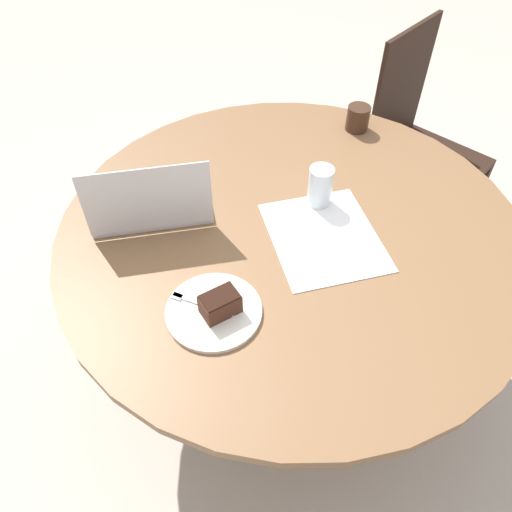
{
  "coord_description": "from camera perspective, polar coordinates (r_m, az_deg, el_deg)",
  "views": [
    {
      "loc": [
        0.86,
        -0.6,
        1.76
      ],
      "look_at": [
        0.08,
        -0.17,
        0.79
      ],
      "focal_mm": 35.0,
      "sensor_mm": 36.0,
      "label": 1
    }
  ],
  "objects": [
    {
      "name": "chair",
      "position": [
        2.3,
        17.71,
        11.75
      ],
      "size": [
        0.53,
        0.53,
        0.98
      ],
      "rotation": [
        0.0,
        0.0,
        5.04
      ],
      "color": "black",
      "rests_on": "ground_plane"
    },
    {
      "name": "dining_table",
      "position": [
        1.55,
        3.89,
        0.23
      ],
      "size": [
        1.37,
        1.37,
        0.75
      ],
      "color": "brown",
      "rests_on": "ground_plane"
    },
    {
      "name": "plate",
      "position": [
        1.25,
        -4.84,
        -6.31
      ],
      "size": [
        0.24,
        0.24,
        0.01
      ],
      "color": "silver",
      "rests_on": "dining_table"
    },
    {
      "name": "ground_plane",
      "position": [
        2.05,
        2.99,
        -11.78
      ],
      "size": [
        12.0,
        12.0,
        0.0
      ],
      "primitive_type": "plane",
      "color": "#B7AD9E"
    },
    {
      "name": "paper_document",
      "position": [
        1.44,
        7.77,
        2.21
      ],
      "size": [
        0.42,
        0.37,
        0.0
      ],
      "rotation": [
        0.0,
        0.0,
        -0.25
      ],
      "color": "white",
      "rests_on": "dining_table"
    },
    {
      "name": "fork",
      "position": [
        1.26,
        -6.84,
        -5.25
      ],
      "size": [
        0.15,
        0.12,
        0.0
      ],
      "rotation": [
        0.0,
        0.0,
        3.8
      ],
      "color": "silver",
      "rests_on": "plate"
    },
    {
      "name": "laptop",
      "position": [
        1.5,
        -11.89,
        5.94
      ],
      "size": [
        0.32,
        0.4,
        0.23
      ],
      "rotation": [
        0.0,
        0.0,
        7.54
      ],
      "color": "silver",
      "rests_on": "dining_table"
    },
    {
      "name": "water_glass",
      "position": [
        1.5,
        7.35,
        7.89
      ],
      "size": [
        0.07,
        0.07,
        0.13
      ],
      "color": "silver",
      "rests_on": "dining_table"
    },
    {
      "name": "coffee_glass",
      "position": [
        1.86,
        11.57,
        15.18
      ],
      "size": [
        0.08,
        0.08,
        0.09
      ],
      "color": "#3D2619",
      "rests_on": "dining_table"
    },
    {
      "name": "cake_slice",
      "position": [
        1.22,
        -4.13,
        -5.49
      ],
      "size": [
        0.06,
        0.1,
        0.06
      ],
      "rotation": [
        0.0,
        0.0,
        4.76
      ],
      "color": "#472619",
      "rests_on": "plate"
    }
  ]
}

